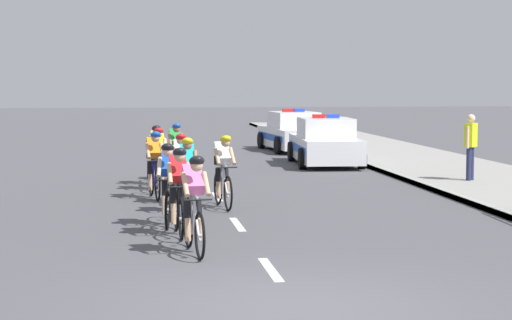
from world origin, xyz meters
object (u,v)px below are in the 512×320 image
cyclist_third (169,183)px  cyclist_tenth (175,151)px  cyclist_fifth (223,170)px  cyclist_eighth (157,154)px  cyclist_ninth (158,158)px  spectator_closest (471,142)px  police_car_second (293,133)px  cyclist_second (179,190)px  cyclist_lead (194,203)px  cyclist_sixth (181,167)px  cyclist_seventh (154,164)px  police_car_nearest (325,143)px  cyclist_fourth (187,174)px

cyclist_third → cyclist_tenth: bearing=86.4°
cyclist_fifth → cyclist_eighth: 4.59m
cyclist_ninth → spectator_closest: size_ratio=1.03×
cyclist_third → police_car_second: 17.90m
cyclist_second → cyclist_lead: bearing=-84.9°
cyclist_fifth → police_car_second: police_car_second is taller
cyclist_sixth → cyclist_tenth: 4.63m
cyclist_third → cyclist_second: bearing=-83.7°
cyclist_eighth → cyclist_ninth: size_ratio=1.00×
cyclist_seventh → spectator_closest: spectator_closest is taller
cyclist_sixth → cyclist_tenth: size_ratio=1.00×
cyclist_eighth → cyclist_fifth: bearing=-74.2°
cyclist_fifth → police_car_second: bearing=74.5°
cyclist_fifth → cyclist_sixth: size_ratio=1.00×
cyclist_second → police_car_nearest: size_ratio=0.38×
cyclist_second → cyclist_tenth: (0.35, 8.65, 0.00)m
cyclist_fourth → cyclist_second: bearing=-96.6°
cyclist_fifth → cyclist_third: bearing=-119.0°
cyclist_sixth → cyclist_tenth: (0.10, 4.63, 0.00)m
cyclist_third → police_car_second: (5.34, 17.08, -0.11)m
cyclist_fifth → cyclist_sixth: 1.14m
cyclist_third → cyclist_sixth: bearing=82.9°
cyclist_fifth → spectator_closest: spectator_closest is taller
cyclist_sixth → police_car_nearest: bearing=59.3°
spectator_closest → cyclist_sixth: bearing=-161.3°
cyclist_third → cyclist_fifth: size_ratio=1.00×
cyclist_fifth → spectator_closest: 7.40m
cyclist_ninth → spectator_closest: (7.86, 0.03, 0.30)m
cyclist_second → cyclist_fifth: size_ratio=1.00×
cyclist_fifth → cyclist_eighth: bearing=105.8°
cyclist_sixth → cyclist_ninth: bearing=99.2°
cyclist_lead → cyclist_second: 1.66m
cyclist_ninth → cyclist_tenth: size_ratio=1.00×
cyclist_ninth → police_car_second: size_ratio=0.38×
cyclist_tenth → cyclist_fifth: bearing=-82.3°
cyclist_sixth → police_car_nearest: police_car_nearest is taller
cyclist_sixth → police_car_nearest: 9.73m
police_car_second → cyclist_sixth: bearing=-109.4°
police_car_second → cyclist_eighth: bearing=-117.2°
police_car_nearest → police_car_second: (0.00, 5.77, 0.00)m
cyclist_third → cyclist_fourth: 1.62m
cyclist_fourth → police_car_second: 16.27m
cyclist_second → cyclist_sixth: same height
cyclist_lead → police_car_nearest: police_car_nearest is taller
cyclist_third → cyclist_eighth: size_ratio=1.00×
cyclist_sixth → cyclist_lead: bearing=-91.0°
cyclist_fifth → cyclist_tenth: same height
cyclist_eighth → cyclist_seventh: bearing=-92.6°
police_car_second → spectator_closest: spectator_closest is taller
cyclist_fourth → police_car_nearest: (4.91, 9.74, -0.11)m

